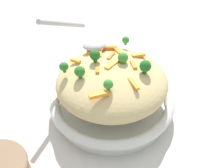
% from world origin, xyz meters
% --- Properties ---
extents(ground_plane, '(2.40, 2.40, 0.00)m').
position_xyz_m(ground_plane, '(0.00, 0.00, 0.00)').
color(ground_plane, beige).
extents(serving_bowl, '(0.30, 0.30, 0.05)m').
position_xyz_m(serving_bowl, '(0.00, 0.00, 0.03)').
color(serving_bowl, silver).
rests_on(serving_bowl, ground_plane).
extents(pasta_mound, '(0.25, 0.25, 0.09)m').
position_xyz_m(pasta_mound, '(0.00, 0.00, 0.09)').
color(pasta_mound, '#D1BA7A').
rests_on(pasta_mound, serving_bowl).
extents(carrot_piece_0, '(0.04, 0.01, 0.01)m').
position_xyz_m(carrot_piece_0, '(0.00, 0.08, 0.13)').
color(carrot_piece_0, orange).
rests_on(carrot_piece_0, pasta_mound).
extents(carrot_piece_1, '(0.03, 0.04, 0.01)m').
position_xyz_m(carrot_piece_1, '(-0.00, 0.00, 0.14)').
color(carrot_piece_1, orange).
rests_on(carrot_piece_1, pasta_mound).
extents(carrot_piece_2, '(0.02, 0.04, 0.01)m').
position_xyz_m(carrot_piece_2, '(0.02, 0.06, 0.13)').
color(carrot_piece_2, orange).
rests_on(carrot_piece_2, pasta_mound).
extents(carrot_piece_3, '(0.01, 0.03, 0.01)m').
position_xyz_m(carrot_piece_3, '(0.05, -0.00, 0.13)').
color(carrot_piece_3, orange).
rests_on(carrot_piece_3, pasta_mound).
extents(carrot_piece_4, '(0.03, 0.02, 0.01)m').
position_xyz_m(carrot_piece_4, '(0.06, 0.04, 0.13)').
color(carrot_piece_4, orange).
rests_on(carrot_piece_4, pasta_mound).
extents(carrot_piece_5, '(0.01, 0.04, 0.01)m').
position_xyz_m(carrot_piece_5, '(-0.02, 0.05, 0.13)').
color(carrot_piece_5, orange).
rests_on(carrot_piece_5, pasta_mound).
extents(carrot_piece_6, '(0.02, 0.04, 0.01)m').
position_xyz_m(carrot_piece_6, '(0.04, -0.06, 0.13)').
color(carrot_piece_6, orange).
rests_on(carrot_piece_6, pasta_mound).
extents(carrot_piece_7, '(0.02, 0.02, 0.01)m').
position_xyz_m(carrot_piece_7, '(-0.08, 0.03, 0.13)').
color(carrot_piece_7, orange).
rests_on(carrot_piece_7, pasta_mound).
extents(carrot_piece_8, '(0.02, 0.03, 0.01)m').
position_xyz_m(carrot_piece_8, '(-0.00, 0.04, 0.14)').
color(carrot_piece_8, orange).
rests_on(carrot_piece_8, pasta_mound).
extents(carrot_piece_9, '(0.04, 0.02, 0.01)m').
position_xyz_m(carrot_piece_9, '(-0.03, -0.09, 0.13)').
color(carrot_piece_9, orange).
rests_on(carrot_piece_9, pasta_mound).
extents(carrot_piece_10, '(0.01, 0.04, 0.01)m').
position_xyz_m(carrot_piece_10, '(-0.05, 0.08, 0.13)').
color(carrot_piece_10, orange).
rests_on(carrot_piece_10, pasta_mound).
extents(carrot_piece_11, '(0.01, 0.02, 0.01)m').
position_xyz_m(carrot_piece_11, '(-0.03, -0.01, 0.13)').
color(carrot_piece_11, orange).
rests_on(carrot_piece_11, pasta_mound).
extents(broccoli_floret_0, '(0.02, 0.02, 0.02)m').
position_xyz_m(broccoli_floret_0, '(-0.10, -0.01, 0.14)').
color(broccoli_floret_0, '#296820').
rests_on(broccoli_floret_0, pasta_mound).
extents(broccoli_floret_1, '(0.02, 0.02, 0.03)m').
position_xyz_m(broccoli_floret_1, '(0.07, -0.02, 0.14)').
color(broccoli_floret_1, '#205B1C').
rests_on(broccoli_floret_1, pasta_mound).
extents(broccoli_floret_2, '(0.02, 0.02, 0.03)m').
position_xyz_m(broccoli_floret_2, '(-0.04, 0.02, 0.15)').
color(broccoli_floret_2, '#205B1C').
rests_on(broccoli_floret_2, pasta_mound).
extents(broccoli_floret_3, '(0.02, 0.02, 0.03)m').
position_xyz_m(broccoli_floret_3, '(-0.07, -0.03, 0.14)').
color(broccoli_floret_3, '#296820').
rests_on(broccoli_floret_3, pasta_mound).
extents(broccoli_floret_4, '(0.02, 0.02, 0.02)m').
position_xyz_m(broccoli_floret_4, '(-0.01, -0.07, 0.14)').
color(broccoli_floret_4, '#377928').
rests_on(broccoli_floret_4, pasta_mound).
extents(broccoli_floret_5, '(0.02, 0.02, 0.02)m').
position_xyz_m(broccoli_floret_5, '(0.04, 0.10, 0.14)').
color(broccoli_floret_5, '#377928').
rests_on(broccoli_floret_5, pasta_mound).
extents(broccoli_floret_6, '(0.02, 0.02, 0.03)m').
position_xyz_m(broccoli_floret_6, '(0.02, 0.01, 0.15)').
color(broccoli_floret_6, '#377928').
rests_on(broccoli_floret_6, pasta_mound).
extents(serving_spoon, '(0.15, 0.15, 0.09)m').
position_xyz_m(serving_spoon, '(-0.07, 0.09, 0.15)').
color(serving_spoon, '#B7B7BC').
rests_on(serving_spoon, pasta_mound).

